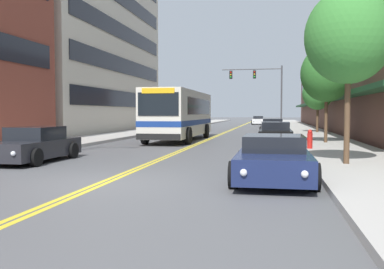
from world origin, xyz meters
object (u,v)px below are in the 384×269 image
street_lamp_left_near (0,10)px  car_navy_parked_right_foreground (274,159)px  car_charcoal_parked_left_near (34,146)px  traffic_signal_mast (261,84)px  street_tree_right_near (349,37)px  car_dark_grey_parked_right_mid (273,126)px  street_tree_right_far (318,93)px  car_black_parked_right_far (276,134)px  car_silver_parked_left_far (190,124)px  fire_hydrant (310,139)px  street_tree_right_mid (327,74)px  city_bus (180,113)px  car_white_moving_lead (258,120)px

street_lamp_left_near → car_navy_parked_right_foreground: bearing=-11.4°
car_charcoal_parked_left_near → street_lamp_left_near: street_lamp_left_near is taller
traffic_signal_mast → street_tree_right_near: 35.20m
street_lamp_left_near → car_charcoal_parked_left_near: bearing=55.2°
car_dark_grey_parked_right_mid → street_tree_right_far: 4.69m
car_charcoal_parked_left_near → car_black_parked_right_far: size_ratio=1.01×
street_lamp_left_near → car_dark_grey_parked_right_mid: bearing=69.3°
car_charcoal_parked_left_near → car_navy_parked_right_foreground: 9.13m
car_silver_parked_left_far → car_navy_parked_right_foreground: size_ratio=0.91×
fire_hydrant → street_tree_right_far: bearing=83.4°
car_black_parked_right_far → street_tree_right_near: (2.17, -10.38, 3.61)m
car_silver_parked_left_far → street_lamp_left_near: street_lamp_left_near is taller
car_black_parked_right_far → fire_hydrant: size_ratio=5.09×
car_charcoal_parked_left_near → street_tree_right_mid: 15.70m
car_dark_grey_parked_right_mid → traffic_signal_mast: size_ratio=0.69×
street_tree_right_far → fire_hydrant: size_ratio=5.38×
city_bus → street_tree_right_mid: (8.84, -2.94, 2.15)m
car_navy_parked_right_foreground → car_white_moving_lead: size_ratio=1.07×
street_tree_right_far → street_lamp_left_near: bearing=-118.4°
fire_hydrant → street_tree_right_near: bearing=-83.4°
car_charcoal_parked_left_near → street_tree_right_mid: (11.53, 10.12, 3.34)m
car_silver_parked_left_far → car_dark_grey_parked_right_mid: size_ratio=0.87×
street_tree_right_near → car_dark_grey_parked_right_mid: bearing=95.7°
car_silver_parked_left_far → car_white_moving_lead: size_ratio=0.97×
city_bus → car_dark_grey_parked_right_mid: size_ratio=2.22×
street_tree_right_far → car_dark_grey_parked_right_mid: bearing=171.4°
car_dark_grey_parked_right_mid → fire_hydrant: car_dark_grey_parked_right_mid is taller
car_white_moving_lead → street_tree_right_far: size_ratio=0.95×
traffic_signal_mast → street_lamp_left_near: (-7.98, -35.90, 0.26)m
car_charcoal_parked_left_near → car_navy_parked_right_foreground: bearing=-17.8°
car_charcoal_parked_left_near → car_black_parked_right_far: car_charcoal_parked_left_near is taller
city_bus → street_lamp_left_near: (-3.32, -13.98, 3.55)m
street_tree_right_mid → city_bus: bearing=161.6°
street_tree_right_near → traffic_signal_mast: bearing=96.0°
car_charcoal_parked_left_near → street_tree_right_near: (10.99, -0.01, 3.62)m
car_black_parked_right_far → car_dark_grey_parked_right_mid: bearing=90.8°
street_tree_right_mid → traffic_signal_mast: bearing=99.6°
street_lamp_left_near → street_tree_right_far: street_lamp_left_near is taller
car_charcoal_parked_left_near → car_black_parked_right_far: (8.82, 10.37, 0.01)m
car_navy_parked_right_foreground → car_dark_grey_parked_right_mid: size_ratio=0.96×
street_lamp_left_near → street_tree_right_far: bearing=61.6°
car_navy_parked_right_foreground → street_tree_right_far: (3.65, 25.89, 2.86)m
car_black_parked_right_far → car_white_moving_lead: bearing=93.3°
car_white_moving_lead → street_tree_right_near: street_tree_right_near is taller
car_charcoal_parked_left_near → street_tree_right_mid: size_ratio=0.84×
street_tree_right_near → street_tree_right_mid: street_tree_right_near is taller
street_tree_right_near → street_tree_right_far: 23.16m
street_tree_right_near → street_tree_right_mid: 10.15m
city_bus → street_tree_right_far: bearing=46.1°
car_white_moving_lead → street_tree_right_far: (5.91, -29.19, 2.82)m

